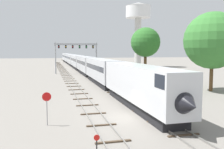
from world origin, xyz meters
The scene contains 9 objects.
ground_plane centered at (0.00, 0.00, 0.00)m, with size 400.00×400.00×0.00m, color gray.
track_main centered at (2.00, 60.00, 0.07)m, with size 2.60×200.00×0.16m.
track_near centered at (-3.50, 40.00, 0.07)m, with size 2.60×160.00×0.16m.
passenger_train centered at (2.00, 65.87, 2.61)m, with size 3.04×144.27×4.80m.
signal_gantry centered at (-0.25, 47.88, 6.49)m, with size 12.10×0.49×8.83m.
water_tower centered at (26.87, 71.57, 19.96)m, with size 9.90×9.90×25.29m.
stop_sign centered at (-8.00, -0.74, 1.87)m, with size 0.76×0.08×2.88m.
trackside_tree_left centered at (10.61, 23.18, 8.02)m, with size 5.75×5.75×10.94m.
trackside_tree_mid centered at (17.18, 11.64, 7.99)m, with size 8.94×8.94×12.47m.
Camera 1 is at (-7.72, -22.19, 6.40)m, focal length 39.58 mm.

